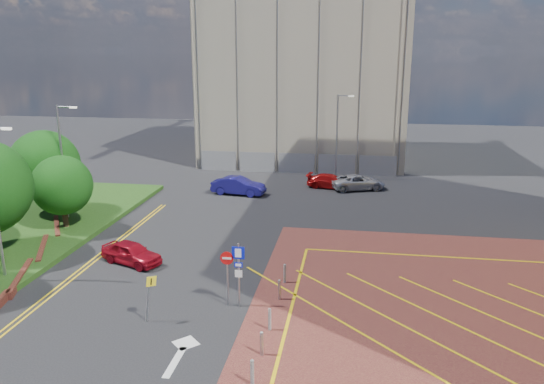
% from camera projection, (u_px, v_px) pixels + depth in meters
% --- Properties ---
extents(ground, '(140.00, 140.00, 0.00)m').
position_uv_depth(ground, '(224.00, 315.00, 24.52)').
color(ground, black).
rests_on(ground, ground).
extents(retaining_wall, '(6.06, 20.33, 0.40)m').
position_uv_depth(retaining_wall, '(17.00, 277.00, 28.15)').
color(retaining_wall, maroon).
rests_on(retaining_wall, ground).
extents(tree_c, '(4.00, 4.00, 4.90)m').
position_uv_depth(tree_c, '(62.00, 185.00, 35.27)').
color(tree_c, '#3D2B1C').
rests_on(tree_c, grass_bed).
extents(tree_d, '(5.00, 5.00, 6.08)m').
position_uv_depth(tree_d, '(45.00, 165.00, 38.41)').
color(tree_d, '#3D2B1C').
rests_on(tree_d, grass_bed).
extents(lamp_left_far, '(1.53, 0.16, 8.00)m').
position_uv_depth(lamp_left_far, '(63.00, 157.00, 36.94)').
color(lamp_left_far, '#9EA0A8').
rests_on(lamp_left_far, grass_bed).
extents(lamp_back, '(1.53, 0.16, 8.00)m').
position_uv_depth(lamp_back, '(338.00, 134.00, 49.52)').
color(lamp_back, '#9EA0A8').
rests_on(lamp_back, ground).
extents(sign_cluster, '(1.17, 0.12, 3.20)m').
position_uv_depth(sign_cluster, '(234.00, 268.00, 24.92)').
color(sign_cluster, '#9EA0A8').
rests_on(sign_cluster, ground).
extents(warning_sign, '(0.60, 0.39, 2.25)m').
position_uv_depth(warning_sign, '(149.00, 293.00, 23.58)').
color(warning_sign, '#9EA0A8').
rests_on(warning_sign, ground).
extents(bollard_row, '(0.14, 11.14, 0.90)m').
position_uv_depth(bollard_row, '(267.00, 328.00, 22.47)').
color(bollard_row, '#9EA0A8').
rests_on(bollard_row, forecourt).
extents(construction_building, '(21.20, 19.20, 22.00)m').
position_uv_depth(construction_building, '(307.00, 59.00, 59.88)').
color(construction_building, '#A89D89').
rests_on(construction_building, ground).
extents(construction_fence, '(21.60, 0.06, 2.00)m').
position_uv_depth(construction_fence, '(306.00, 164.00, 52.75)').
color(construction_fence, gray).
rests_on(construction_fence, ground).
extents(car_red_left, '(4.08, 2.81, 1.29)m').
position_uv_depth(car_red_left, '(131.00, 253.00, 30.39)').
color(car_red_left, maroon).
rests_on(car_red_left, ground).
extents(car_blue_back, '(4.73, 2.18, 1.50)m').
position_uv_depth(car_blue_back, '(238.00, 186.00, 45.06)').
color(car_blue_back, navy).
rests_on(car_blue_back, ground).
extents(car_red_back, '(4.46, 2.46, 1.22)m').
position_uv_depth(car_red_back, '(331.00, 181.00, 47.19)').
color(car_red_back, red).
rests_on(car_red_back, ground).
extents(car_silver_back, '(5.23, 3.66, 1.32)m').
position_uv_depth(car_silver_back, '(358.00, 182.00, 46.70)').
color(car_silver_back, silver).
rests_on(car_silver_back, ground).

